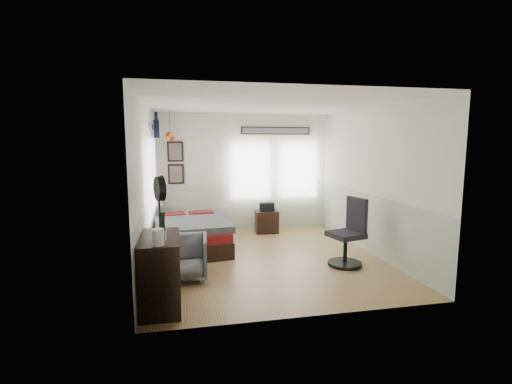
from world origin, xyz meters
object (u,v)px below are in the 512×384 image
(nightstand, at_px, (267,222))
(armchair, at_px, (184,257))
(task_chair, at_px, (349,238))
(dresser, at_px, (161,271))
(bed, at_px, (192,235))

(nightstand, bearing_deg, armchair, -122.88)
(nightstand, distance_m, task_chair, 2.61)
(dresser, xyz_separation_m, nightstand, (2.19, 3.44, -0.20))
(bed, distance_m, task_chair, 2.96)
(bed, bearing_deg, task_chair, -34.90)
(armchair, bearing_deg, task_chair, 5.29)
(bed, relative_size, armchair, 2.67)
(nightstand, height_order, task_chair, task_chair)
(bed, xyz_separation_m, task_chair, (2.56, -1.47, 0.18))
(armchair, xyz_separation_m, task_chair, (2.73, 0.08, 0.14))
(dresser, height_order, task_chair, task_chair)
(dresser, distance_m, task_chair, 3.18)
(dresser, distance_m, nightstand, 4.09)
(dresser, bearing_deg, nightstand, 57.46)
(dresser, bearing_deg, bed, 79.23)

